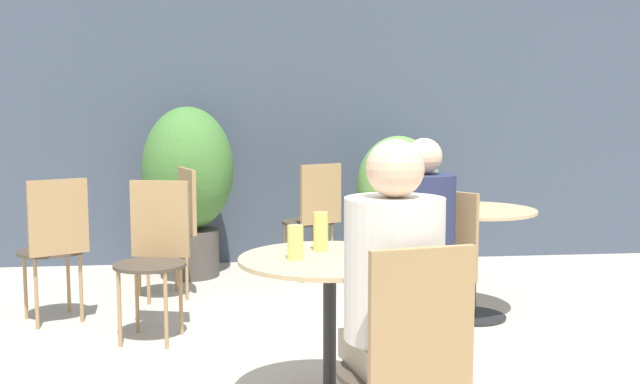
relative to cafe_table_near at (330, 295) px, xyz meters
name	(u,v)px	position (x,y,z in m)	size (l,w,h in m)	color
storefront_wall	(295,96)	(0.11, 3.48, 0.94)	(10.00, 0.06, 3.00)	#3D4756
cafe_table_near	(330,295)	(0.00, 0.00, 0.00)	(0.82, 0.82, 0.74)	black
cafe_table_far	(473,235)	(1.14, 1.48, 0.00)	(0.82, 0.82, 0.74)	black
bistro_chair_0	(410,353)	(0.17, -0.86, 0.01)	(0.44, 0.46, 0.96)	#42382D
bistro_chair_1	(437,263)	(0.66, 0.58, 0.01)	(0.50, 0.50, 0.96)	#42382D
bistro_chair_2	(175,220)	(-0.87, 2.27, 0.01)	(0.48, 0.46, 0.96)	#42382D
bistro_chair_3	(155,244)	(-0.91, 1.30, 0.01)	(0.45, 0.46, 0.96)	#42382D
bistro_chair_4	(55,238)	(-1.58, 1.62, 0.01)	(0.48, 0.49, 0.96)	#42382D
bistro_chair_5	(315,211)	(0.21, 2.68, 0.01)	(0.48, 0.49, 0.96)	#42382D
seated_person_0	(392,287)	(0.14, -0.70, 0.21)	(0.36, 0.40, 1.30)	gray
seated_person_1	(421,235)	(0.54, 0.47, 0.19)	(0.43, 0.42, 1.25)	#42475B
beer_glass_0	(295,242)	(-0.16, -0.03, 0.25)	(0.07, 0.07, 0.15)	#DBC65B
beer_glass_1	(364,237)	(0.15, -0.06, 0.28)	(0.06, 0.06, 0.20)	#DBC65B
beer_glass_2	(321,231)	(-0.02, 0.16, 0.27)	(0.07, 0.07, 0.18)	#DBC65B
potted_plant_0	(188,181)	(-0.82, 2.94, 0.24)	(0.75, 0.75, 1.41)	#47423D
potted_plant_1	(398,194)	(0.92, 2.82, 0.12)	(0.70, 0.70, 1.17)	#93664C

